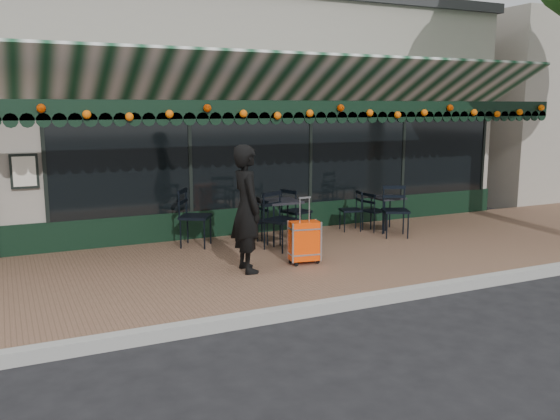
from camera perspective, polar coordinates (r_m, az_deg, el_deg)
name	(u,v)px	position (r m, az deg, el deg)	size (l,w,h in m)	color
ground	(358,305)	(7.75, 7.56, -9.01)	(80.00, 80.00, 0.00)	black
sidewalk	(290,262)	(9.39, 0.96, -5.05)	(18.00, 4.00, 0.15)	brown
curb	(362,301)	(7.66, 7.90, -8.65)	(18.00, 0.16, 0.15)	#9E9E99
restaurant_building	(183,116)	(14.54, -9.32, 8.89)	(12.00, 9.60, 4.50)	gray
neighbor_building_right	(560,110)	(22.12, 25.37, 8.72)	(12.00, 8.00, 4.80)	gray
woman	(247,209)	(8.46, -3.20, 0.13)	(0.67, 0.44, 1.83)	black
suitcase	(304,242)	(8.96, 2.36, -3.07)	(0.48, 0.31, 1.01)	#FF4208
cafe_table_a	(388,200)	(11.49, 10.31, 0.93)	(0.53, 0.53, 0.65)	black
cafe_table_b	(281,205)	(10.27, 0.09, 0.53)	(0.61, 0.61, 0.75)	black
chair_a_left	(350,210)	(11.42, 6.79, -0.05)	(0.39, 0.39, 0.78)	black
chair_a_right	(374,211)	(11.47, 9.08, -0.12)	(0.38, 0.38, 0.75)	black
chair_a_front	(396,211)	(10.99, 11.07, -0.13)	(0.47, 0.47, 0.94)	black
chair_b_left	(254,222)	(10.16, -2.49, -1.19)	(0.40, 0.40, 0.79)	black
chair_b_right	(296,212)	(10.85, 1.58, -0.19)	(0.45, 0.45, 0.89)	black
chair_b_front	(281,221)	(9.80, 0.13, -1.05)	(0.49, 0.49, 0.97)	black
chair_solo	(195,217)	(10.13, -8.14, -0.71)	(0.50, 0.50, 1.00)	black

